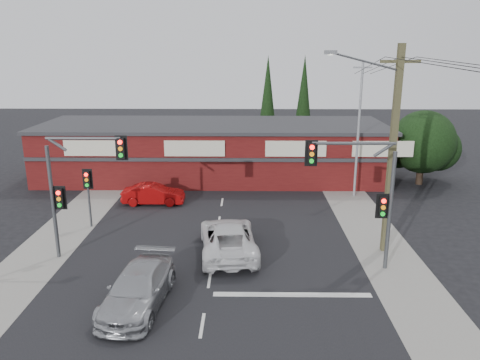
{
  "coord_description": "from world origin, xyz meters",
  "views": [
    {
      "loc": [
        1.59,
        -18.73,
        9.76
      ],
      "look_at": [
        1.29,
        3.0,
        3.64
      ],
      "focal_mm": 35.0,
      "sensor_mm": 36.0,
      "label": 1
    }
  ],
  "objects_px": {
    "silver_suv": "(138,288)",
    "shop_building": "(213,150)",
    "red_sedan": "(153,194)",
    "utility_pole": "(390,145)",
    "white_suv": "(228,238)"
  },
  "relations": [
    {
      "from": "red_sedan",
      "to": "utility_pole",
      "type": "relative_size",
      "value": 0.4
    },
    {
      "from": "red_sedan",
      "to": "silver_suv",
      "type": "bearing_deg",
      "value": -172.43
    },
    {
      "from": "silver_suv",
      "to": "shop_building",
      "type": "relative_size",
      "value": 0.19
    },
    {
      "from": "silver_suv",
      "to": "shop_building",
      "type": "xyz_separation_m",
      "value": [
        1.62,
        19.37,
        1.39
      ]
    },
    {
      "from": "white_suv",
      "to": "red_sedan",
      "type": "xyz_separation_m",
      "value": [
        -5.14,
        7.52,
        -0.13
      ]
    },
    {
      "from": "white_suv",
      "to": "red_sedan",
      "type": "relative_size",
      "value": 1.42
    },
    {
      "from": "white_suv",
      "to": "shop_building",
      "type": "relative_size",
      "value": 0.21
    },
    {
      "from": "silver_suv",
      "to": "utility_pole",
      "type": "relative_size",
      "value": 0.51
    },
    {
      "from": "silver_suv",
      "to": "shop_building",
      "type": "bearing_deg",
      "value": 91.1
    },
    {
      "from": "shop_building",
      "to": "utility_pole",
      "type": "xyz_separation_m",
      "value": [
        9.36,
        -14.0,
        3.26
      ]
    },
    {
      "from": "white_suv",
      "to": "shop_building",
      "type": "height_order",
      "value": "shop_building"
    },
    {
      "from": "utility_pole",
      "to": "white_suv",
      "type": "bearing_deg",
      "value": -177.05
    },
    {
      "from": "white_suv",
      "to": "silver_suv",
      "type": "height_order",
      "value": "white_suv"
    },
    {
      "from": "red_sedan",
      "to": "shop_building",
      "type": "height_order",
      "value": "shop_building"
    },
    {
      "from": "utility_pole",
      "to": "red_sedan",
      "type": "bearing_deg",
      "value": 150.89
    }
  ]
}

